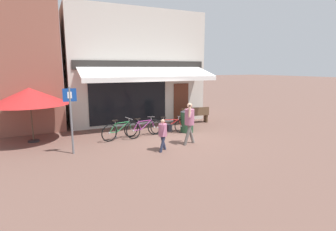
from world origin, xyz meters
TOP-DOWN VIEW (x-y plane):
  - ground_plane at (0.00, 0.00)m, footprint 160.00×160.00m
  - shop_front at (-0.19, 4.64)m, footprint 7.30×4.73m
  - bike_rack_rail at (-0.94, 0.96)m, footprint 2.73×0.04m
  - bicycle_green at (-2.10, 0.79)m, footprint 1.73×0.67m
  - bicycle_purple at (-1.07, 0.79)m, footprint 1.78×0.74m
  - bicycle_red at (0.16, 0.78)m, footprint 1.76×0.52m
  - pedestrian_adult at (0.15, -1.04)m, footprint 0.60×0.58m
  - pedestrian_child at (-1.12, -1.39)m, footprint 0.51×0.55m
  - litter_bin at (1.02, 0.70)m, footprint 0.61×0.61m
  - parking_sign at (-4.09, -0.34)m, footprint 0.44×0.07m
  - cafe_parasol at (-5.40, 1.94)m, footprint 2.98×2.98m
  - park_bench at (2.38, 2.30)m, footprint 1.64×0.60m

SIDE VIEW (x-z plane):
  - ground_plane at x=0.00m, z-range 0.00..0.00m
  - bicycle_red at x=0.16m, z-range -0.05..0.76m
  - bicycle_purple at x=-1.07m, z-range -0.06..0.80m
  - bicycle_green at x=-2.10m, z-range -0.04..0.82m
  - bike_rack_rail at x=-0.94m, z-range 0.17..0.74m
  - park_bench at x=2.38m, z-range 0.03..0.90m
  - litter_bin at x=1.02m, z-range 0.00..1.08m
  - pedestrian_child at x=-1.12m, z-range 0.13..1.31m
  - pedestrian_adult at x=0.15m, z-range 0.17..1.82m
  - parking_sign at x=-4.09m, z-range 0.27..2.60m
  - cafe_parasol at x=-5.40m, z-range 0.75..2.94m
  - shop_front at x=-0.19m, z-range -0.01..5.93m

